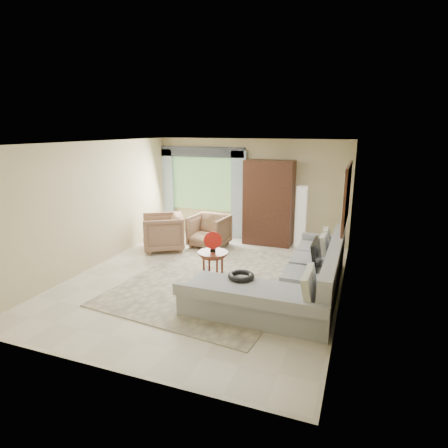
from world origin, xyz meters
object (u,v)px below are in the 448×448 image
at_px(armchair_left, 163,232).
at_px(armoire, 269,203).
at_px(coffee_table, 213,265).
at_px(armchair_right, 209,231).
at_px(floor_lamp, 301,217).
at_px(potted_plant, 173,228).
at_px(sectional_sofa, 297,282).
at_px(tv_screen, 316,254).

distance_m(armchair_left, armoire, 2.70).
xyz_separation_m(coffee_table, armchair_right, (-0.89, 1.93, 0.10)).
distance_m(armchair_right, floor_lamp, 2.27).
xyz_separation_m(coffee_table, potted_plant, (-2.05, 2.24, -0.01)).
relative_size(coffee_table, potted_plant, 0.99).
bearing_deg(potted_plant, sectional_sofa, -33.46).
bearing_deg(armchair_right, armoire, 36.56).
xyz_separation_m(armoire, floor_lamp, (0.80, 0.06, -0.30)).
distance_m(tv_screen, armchair_left, 3.93).
height_order(armchair_right, armoire, armoire).
distance_m(potted_plant, floor_lamp, 3.32).
relative_size(coffee_table, armoire, 0.28).
bearing_deg(floor_lamp, armchair_right, -158.02).
relative_size(tv_screen, potted_plant, 1.26).
bearing_deg(coffee_table, tv_screen, 4.35).
xyz_separation_m(armchair_left, armchair_right, (0.95, 0.60, -0.03)).
height_order(sectional_sofa, tv_screen, tv_screen).
distance_m(sectional_sofa, armchair_right, 3.29).
bearing_deg(armchair_right, sectional_sofa, -34.84).
distance_m(sectional_sofa, floor_lamp, 3.03).
height_order(armchair_left, armoire, armoire).
distance_m(coffee_table, armchair_left, 2.27).
distance_m(sectional_sofa, potted_plant, 4.41).
distance_m(tv_screen, floor_lamp, 2.72).
bearing_deg(sectional_sofa, armoire, 113.06).
height_order(potted_plant, armoire, armoire).
distance_m(sectional_sofa, tv_screen, 0.61).
distance_m(armoire, floor_lamp, 0.86).
bearing_deg(tv_screen, sectional_sofa, -129.02).
bearing_deg(armoire, armchair_left, -148.25).
bearing_deg(armchair_right, armchair_left, -142.46).
height_order(tv_screen, coffee_table, tv_screen).
bearing_deg(tv_screen, armchair_left, 162.35).
bearing_deg(coffee_table, sectional_sofa, -6.49).
xyz_separation_m(coffee_table, floor_lamp, (1.20, 2.77, 0.45)).
bearing_deg(sectional_sofa, armchair_left, 156.36).
xyz_separation_m(armchair_right, armoire, (1.28, 0.78, 0.65)).
bearing_deg(armchair_right, potted_plant, 170.15).
bearing_deg(potted_plant, tv_screen, -28.04).
relative_size(sectional_sofa, tv_screen, 4.68).
bearing_deg(armoire, armchair_right, -148.67).
distance_m(tv_screen, armoire, 2.99).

